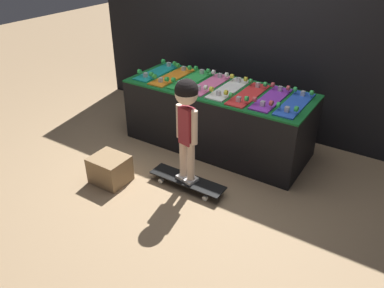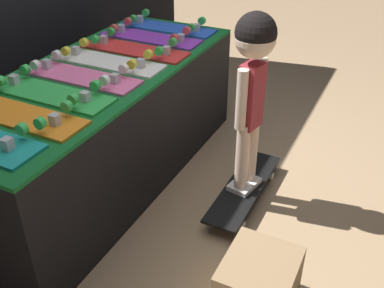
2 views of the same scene
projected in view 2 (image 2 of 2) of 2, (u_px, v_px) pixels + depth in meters
ground_plane at (171, 194)px, 2.77m from camera, size 16.00×16.00×0.00m
display_rack at (102, 126)px, 2.76m from camera, size 2.08×0.82×0.73m
skateboard_orange_on_rack at (17, 113)px, 2.09m from camera, size 0.20×0.70×0.09m
skateboard_green_on_rack at (49, 92)px, 2.28m from camera, size 0.20×0.70×0.09m
skateboard_pink_on_rack at (80, 75)px, 2.47m from camera, size 0.20×0.70×0.09m
skateboard_white_on_rack at (107, 60)px, 2.65m from camera, size 0.20×0.70×0.09m
skateboard_red_on_rack at (134, 48)px, 2.83m from camera, size 0.20×0.70×0.09m
skateboard_purple_on_rack at (150, 36)px, 3.03m from camera, size 0.20×0.70×0.09m
skateboard_blue_on_rack at (167, 26)px, 3.21m from camera, size 0.20×0.70×0.09m
skateboard_on_floor at (244, 188)px, 2.70m from camera, size 0.79×0.21×0.09m
child at (253, 73)px, 2.31m from camera, size 0.25×0.21×1.05m
storage_box at (258, 285)px, 2.00m from camera, size 0.36×0.31×0.28m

